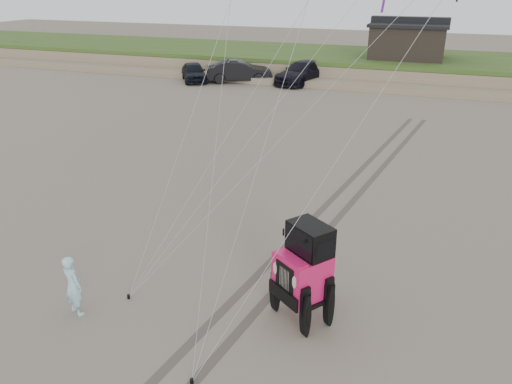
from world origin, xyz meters
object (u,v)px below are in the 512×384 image
truck_a (194,72)px  man (73,285)px  cabin (408,40)px  truck_b (239,71)px  jeep (302,283)px  truck_c (303,72)px

truck_a → man: size_ratio=2.71×
cabin → truck_a: bearing=-155.0°
truck_b → jeep: size_ratio=0.97×
truck_a → truck_c: truck_c is taller
cabin → truck_b: bearing=-152.1°
cabin → truck_a: cabin is taller
truck_c → truck_b: bearing=-148.8°
cabin → truck_b: cabin is taller
cabin → jeep: size_ratio=1.14×
cabin → man: size_ratio=3.82×
truck_c → jeep: 31.27m
truck_c → jeep: bearing=-58.3°
cabin → truck_b: 14.68m
truck_a → man: 31.89m
truck_a → jeep: jeep is taller
truck_a → jeep: (17.15, -27.85, 0.27)m
cabin → jeep: cabin is taller
truck_a → truck_c: (8.86, 2.31, 0.11)m
truck_a → man: man is taller
truck_b → truck_c: 5.29m
truck_a → truck_c: size_ratio=0.74×
man → jeep: bearing=-144.1°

